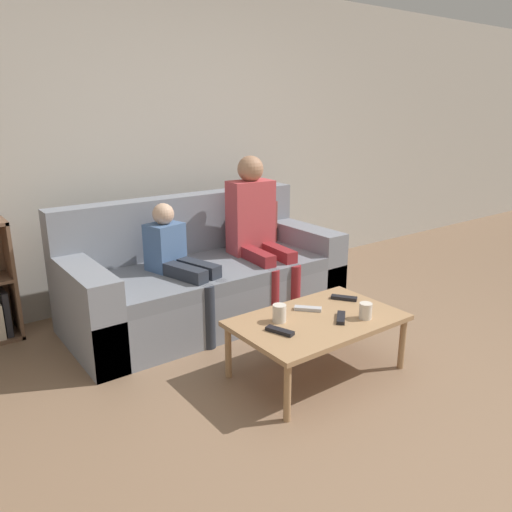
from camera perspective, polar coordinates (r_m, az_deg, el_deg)
name	(u,v)px	position (r m, az deg, el deg)	size (l,w,h in m)	color
ground_plane	(387,412)	(2.93, 14.69, -16.88)	(22.00, 22.00, 0.00)	#84664C
wall_back	(170,143)	(4.38, -9.82, 12.63)	(12.00, 0.06, 2.60)	#B7B2A8
couch	(205,279)	(3.91, -5.82, -2.69)	(2.11, 0.92, 0.92)	gray
coffee_table	(318,323)	(3.08, 7.05, -7.62)	(1.02, 0.64, 0.37)	#A87F56
person_adult	(256,223)	(3.95, 0.00, 3.76)	(0.37, 0.66, 1.23)	maroon
person_child	(180,262)	(3.58, -8.66, -0.65)	(0.38, 0.67, 0.94)	#282D38
cup_near	(279,313)	(2.98, 2.69, -6.55)	(0.08, 0.08, 0.11)	silver
cup_far	(366,311)	(3.09, 12.41, -6.14)	(0.08, 0.08, 0.10)	silver
tv_remote_0	(280,331)	(2.85, 2.73, -8.55)	(0.10, 0.18, 0.02)	black
tv_remote_1	(308,309)	(3.16, 5.95, -6.00)	(0.15, 0.16, 0.02)	#B7B7BC
tv_remote_2	(344,298)	(3.37, 10.02, -4.74)	(0.14, 0.17, 0.02)	black
tv_remote_3	(341,318)	(3.06, 9.69, -6.97)	(0.16, 0.15, 0.02)	black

